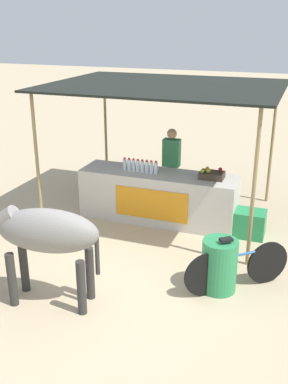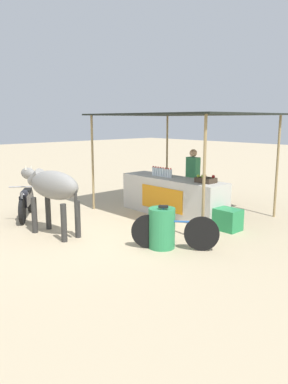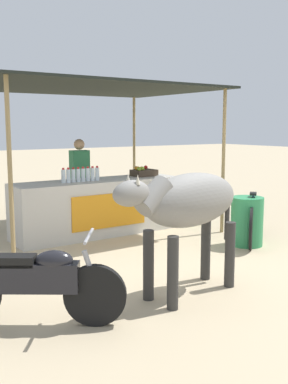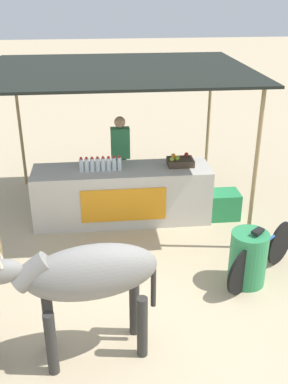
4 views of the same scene
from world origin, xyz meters
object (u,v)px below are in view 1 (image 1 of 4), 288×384
Objects in this scene: fruit_crate at (211,175)px; bicycle_leaning at (237,267)px; cow at (43,233)px; water_barrel at (219,265)px; stall_counter at (158,197)px; vendor_behind_counter at (171,167)px; cooler_box at (248,223)px.

bicycle_leaning is (0.84, -1.96, -0.68)m from fruit_crate.
water_barrel is at bearing 27.08° from cow.
fruit_crate is 3.52m from cow.
fruit_crate is at bearing 3.18° from stall_counter.
bicycle_leaning is (2.39, 1.20, -0.68)m from cow.
stall_counter is 3.20m from cow.
fruit_crate is at bearing 106.10° from water_barrel.
fruit_crate is 0.34× the size of bicycle_leaning.
fruit_crate is at bearing 63.78° from cow.
fruit_crate is 2.24m from water_barrel.
stall_counter is at bearing -91.88° from vendor_behind_counter.
bicycle_leaning is at bearing 26.58° from cow.
fruit_crate is 0.73× the size of cooler_box.
cow is at bearing -152.92° from water_barrel.
fruit_crate is at bearing -35.56° from vendor_behind_counter.
water_barrel is at bearing -51.48° from stall_counter.
fruit_crate is at bearing 168.39° from cooler_box.
cow is at bearing -127.42° from cooler_box.
cooler_box is 1.81m from bicycle_leaning.
vendor_behind_counter is 3.26m from bicycle_leaning.
stall_counter is 5.00× the size of cooler_box.
cow reaches higher than water_barrel.
water_barrel is 0.60× the size of bicycle_leaning.
vendor_behind_counter is at bearing 124.26° from bicycle_leaning.
fruit_crate is 1.10m from cooler_box.
cow is at bearing -100.15° from stall_counter.
stall_counter is 2.56m from water_barrel.
cow is at bearing -153.42° from bicycle_leaning.
vendor_behind_counter reaches higher than fruit_crate.
fruit_crate reaches higher than stall_counter.
bicycle_leaning is (1.81, -2.66, -0.50)m from vendor_behind_counter.
fruit_crate is 0.27× the size of vendor_behind_counter.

